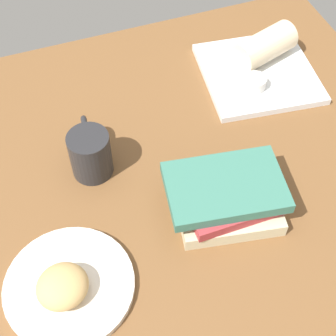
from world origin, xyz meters
TOP-DOWN VIEW (x-y plane):
  - dining_table at (0.00, 0.00)cm, footprint 110.00×90.00cm
  - round_plate at (-24.67, -19.14)cm, footprint 22.30×22.30cm
  - scone_pastry at (-25.62, -20.33)cm, footprint 10.87×10.67cm
  - square_plate at (28.97, 17.69)cm, footprint 28.06×28.06cm
  - sauce_cup at (25.57, 13.15)cm, footprint 5.10×5.10cm
  - breakfast_wrap at (31.69, 21.32)cm, footprint 16.44×11.31cm
  - book_stack at (6.84, -13.61)cm, footprint 23.23×18.32cm
  - coffee_mug at (-14.34, 4.49)cm, footprint 8.13×13.34cm

SIDE VIEW (x-z plane):
  - dining_table at x=0.00cm, z-range 0.00..4.00cm
  - round_plate at x=-24.67cm, z-range 4.00..5.40cm
  - square_plate at x=28.97cm, z-range 4.00..5.60cm
  - sauce_cup at x=25.57cm, z-range 5.70..8.42cm
  - scone_pastry at x=-25.62cm, z-range 5.40..10.08cm
  - book_stack at x=6.84cm, z-range 4.07..11.71cm
  - coffee_mug at x=-14.34cm, z-range 4.11..13.99cm
  - breakfast_wrap at x=31.69cm, z-range 5.60..12.68cm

